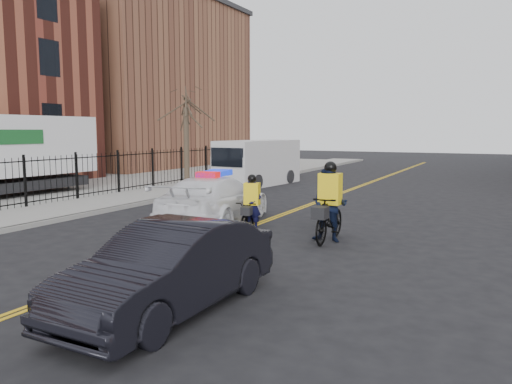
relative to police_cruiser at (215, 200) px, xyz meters
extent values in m
plane|color=black|center=(1.20, -2.35, -0.79)|extent=(120.00, 120.00, 0.00)
cube|color=gold|center=(1.12, 5.65, -0.78)|extent=(0.10, 60.00, 0.01)
cube|color=gold|center=(1.28, 5.65, -0.78)|extent=(0.10, 60.00, 0.01)
cube|color=gray|center=(-6.30, 5.65, -0.71)|extent=(3.00, 60.00, 0.15)
cube|color=gray|center=(-4.80, 5.65, -0.71)|extent=(0.20, 60.00, 0.15)
cube|color=gray|center=(-16.80, 5.65, -0.78)|extent=(18.00, 60.00, 0.02)
cube|color=brown|center=(-21.80, 21.65, 6.21)|extent=(14.00, 18.00, 14.00)
cylinder|color=#3D3024|center=(-6.40, 7.65, 1.36)|extent=(0.28, 0.28, 4.00)
imported|color=white|center=(0.00, 0.00, -0.01)|extent=(2.95, 5.63, 1.56)
cube|color=#0C26CC|center=(0.00, 0.00, 0.85)|extent=(0.85, 1.51, 0.16)
imported|color=black|center=(3.44, -6.96, -0.05)|extent=(1.64, 4.51, 1.48)
cube|color=silver|center=(-4.06, 11.15, 0.44)|extent=(2.71, 5.94, 2.45)
cube|color=silver|center=(-4.32, 8.65, 0.23)|extent=(2.15, 1.06, 1.28)
cube|color=black|center=(-4.36, 8.23, 0.87)|extent=(1.92, 0.30, 0.96)
cylinder|color=black|center=(-5.24, 9.55, -0.41)|extent=(0.34, 0.77, 0.75)
cylinder|color=black|center=(-3.23, 9.35, -0.41)|extent=(0.34, 0.77, 0.75)
cylinder|color=black|center=(-4.89, 12.95, -0.41)|extent=(0.34, 0.77, 0.75)
cylinder|color=black|center=(-2.88, 12.74, -0.41)|extent=(0.34, 0.77, 0.75)
cylinder|color=black|center=(-11.73, 4.76, -0.29)|extent=(0.11, 0.11, 1.00)
cube|color=#195926|center=(-10.70, 0.64, 1.93)|extent=(0.16, 3.62, 0.63)
imported|color=black|center=(1.57, -0.44, -0.33)|extent=(0.96, 1.83, 0.91)
imported|color=black|center=(1.57, -0.44, 0.00)|extent=(0.64, 0.49, 1.56)
cube|color=yellow|center=(1.57, -0.44, 0.34)|extent=(0.50, 0.39, 0.66)
sphere|color=black|center=(1.57, -0.44, 0.79)|extent=(0.26, 0.26, 0.26)
cube|color=black|center=(1.70, -1.03, -0.08)|extent=(0.35, 0.38, 0.24)
imported|color=black|center=(4.09, -0.74, -0.14)|extent=(0.62, 2.16, 1.29)
imported|color=black|center=(4.09, -0.74, 0.21)|extent=(0.98, 0.76, 2.00)
cube|color=yellow|center=(4.09, -0.74, 0.65)|extent=(0.57, 0.39, 0.84)
sphere|color=black|center=(4.09, -0.74, 1.22)|extent=(0.34, 0.34, 0.34)
cube|color=black|center=(4.09, -1.52, 0.12)|extent=(0.37, 0.42, 0.31)
camera|label=1|loc=(8.33, -13.45, 2.20)|focal=35.00mm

